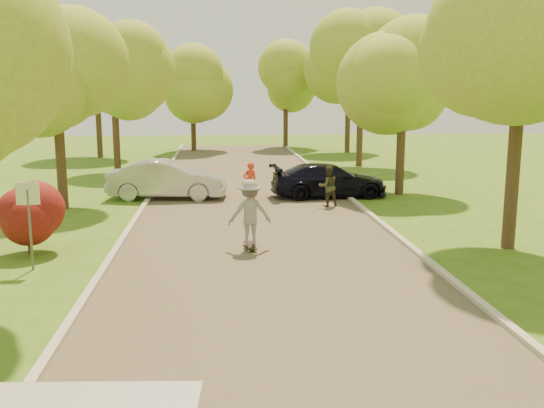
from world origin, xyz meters
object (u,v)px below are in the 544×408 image
object	(u,v)px
dark_sedan	(329,180)
skateboarder	(250,213)
silver_sedan	(167,180)
person_striped	(250,182)
street_sign	(29,207)
person_olive	(328,186)
longboard	(250,246)

from	to	relation	value
dark_sedan	skateboarder	distance (m)	8.93
silver_sedan	person_striped	distance (m)	3.45
street_sign	person_olive	distance (m)	11.52
silver_sedan	dark_sedan	size ratio (longest dim) A/B	0.99
person_striped	dark_sedan	bearing A→B (deg)	171.92
skateboarder	person_striped	xyz separation A→B (m)	(0.40, 7.35, -0.25)
longboard	person_olive	distance (m)	6.91
street_sign	longboard	xyz separation A→B (m)	(5.41, 1.48, -1.46)
dark_sedan	person_olive	distance (m)	2.12
dark_sedan	person_striped	size ratio (longest dim) A/B	3.04
street_sign	longboard	bearing A→B (deg)	15.31
person_olive	street_sign	bearing A→B (deg)	31.61
dark_sedan	person_olive	xyz separation A→B (m)	(-0.41, -2.07, 0.08)
silver_sedan	skateboarder	distance (m)	8.85
dark_sedan	person_olive	world-z (taller)	person_olive
street_sign	person_olive	xyz separation A→B (m)	(8.69, 7.53, -0.79)
street_sign	silver_sedan	world-z (taller)	street_sign
street_sign	skateboarder	xyz separation A→B (m)	(5.41, 1.48, -0.53)
silver_sedan	skateboarder	size ratio (longest dim) A/B	2.59
skateboarder	person_olive	bearing A→B (deg)	-124.13
silver_sedan	dark_sedan	world-z (taller)	silver_sedan
skateboarder	person_striped	bearing A→B (deg)	-98.73
skateboarder	person_striped	distance (m)	7.37
skateboarder	dark_sedan	bearing A→B (deg)	-120.09
longboard	person_olive	world-z (taller)	person_olive
longboard	skateboarder	distance (m)	0.93
street_sign	skateboarder	world-z (taller)	street_sign
silver_sedan	dark_sedan	bearing A→B (deg)	-86.47
skateboarder	person_striped	size ratio (longest dim) A/B	1.17
street_sign	person_striped	size ratio (longest dim) A/B	1.38
dark_sedan	skateboarder	bearing A→B (deg)	151.96
street_sign	person_striped	xyz separation A→B (m)	(5.81, 8.83, -0.78)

